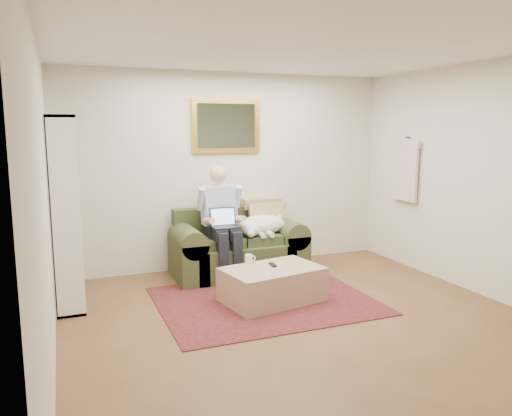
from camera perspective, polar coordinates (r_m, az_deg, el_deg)
room_shell at (r=4.78m, az=5.11°, el=2.21°), size 4.51×5.00×2.61m
rug at (r=5.55m, az=1.03°, el=-10.53°), size 2.29×1.84×0.01m
sofa at (r=6.48m, az=-2.09°, el=-5.03°), size 1.67×0.85×1.00m
seated_man at (r=6.17m, az=-3.83°, el=-1.82°), size 0.55×0.79×1.41m
laptop at (r=6.10m, az=-3.65°, el=-1.61°), size 0.32×0.26×0.24m
sleeping_dog at (r=6.43m, az=0.67°, el=-1.93°), size 0.69×0.43×0.26m
ottoman at (r=5.49m, az=1.88°, el=-8.75°), size 1.14×0.84×0.38m
coffee_mug at (r=5.59m, az=-0.84°, el=-5.85°), size 0.08×0.08×0.10m
tv_remote at (r=5.51m, az=1.92°, el=-6.50°), size 0.06×0.15×0.02m
bookshelf at (r=5.55m, az=-20.97°, el=-0.52°), size 0.28×0.80×2.00m
wall_mirror at (r=6.69m, az=-3.42°, el=9.35°), size 0.94×0.04×0.72m
hanging_shirt at (r=7.00m, az=16.68°, el=4.47°), size 0.06×0.52×0.90m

